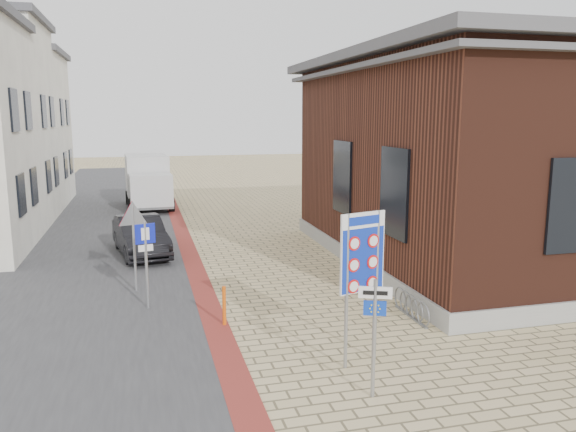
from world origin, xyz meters
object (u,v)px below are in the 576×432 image
box_truck (148,181)px  border_sign (362,256)px  parking_sign (146,250)px  sedan (140,236)px  essen_sign (374,321)px  bollard (224,306)px

box_truck → border_sign: bearing=-82.9°
box_truck → parking_sign: box_truck is taller
sedan → parking_sign: parking_sign is taller
essen_sign → border_sign: bearing=99.2°
essen_sign → parking_sign: bearing=145.3°
essen_sign → parking_sign: size_ratio=0.93×
essen_sign → parking_sign: 6.73m
border_sign → box_truck: bearing=83.1°
sedan → parking_sign: size_ratio=1.81×
box_truck → sedan: bearing=-95.5°
box_truck → bollard: (1.41, -17.97, -0.94)m
sedan → border_sign: (4.15, -10.16, 1.51)m
box_truck → essen_sign: size_ratio=2.53×
bollard → essen_sign: bearing=-63.2°
parking_sign → bollard: (1.70, -1.63, -1.05)m
border_sign → sedan: bearing=95.1°
box_truck → essen_sign: 22.22m
bollard → box_truck: bearing=94.5°
sedan → border_sign: 11.08m
box_truck → border_sign: 20.99m
box_truck → border_sign: (3.71, -20.64, 0.77)m
essen_sign → bollard: bearing=138.6°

